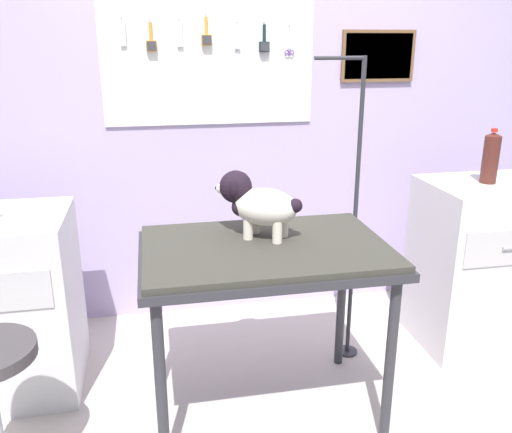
{
  "coord_description": "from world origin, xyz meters",
  "views": [
    {
      "loc": [
        -0.51,
        -1.83,
        1.62
      ],
      "look_at": [
        -0.1,
        0.23,
        0.93
      ],
      "focal_mm": 37.76,
      "sensor_mm": 36.0,
      "label": 1
    }
  ],
  "objects_px": {
    "grooming_table": "(265,262)",
    "cabinet_right": "(483,264)",
    "dog": "(257,203)",
    "grooming_arm": "(353,227)",
    "soda_bottle": "(491,158)"
  },
  "relations": [
    {
      "from": "grooming_table",
      "to": "cabinet_right",
      "type": "bearing_deg",
      "value": 16.08
    },
    {
      "from": "grooming_table",
      "to": "cabinet_right",
      "type": "relative_size",
      "value": 1.14
    },
    {
      "from": "grooming_table",
      "to": "grooming_arm",
      "type": "xyz_separation_m",
      "value": [
        0.53,
        0.37,
        -0.01
      ]
    },
    {
      "from": "grooming_table",
      "to": "cabinet_right",
      "type": "xyz_separation_m",
      "value": [
        1.31,
        0.38,
        -0.28
      ]
    },
    {
      "from": "grooming_arm",
      "to": "soda_bottle",
      "type": "relative_size",
      "value": 5.48
    },
    {
      "from": "dog",
      "to": "cabinet_right",
      "type": "distance_m",
      "value": 1.44
    },
    {
      "from": "dog",
      "to": "cabinet_right",
      "type": "xyz_separation_m",
      "value": [
        1.32,
        0.27,
        -0.51
      ]
    },
    {
      "from": "grooming_arm",
      "to": "cabinet_right",
      "type": "height_order",
      "value": "grooming_arm"
    },
    {
      "from": "cabinet_right",
      "to": "grooming_arm",
      "type": "bearing_deg",
      "value": -179.46
    },
    {
      "from": "grooming_arm",
      "to": "soda_bottle",
      "type": "xyz_separation_m",
      "value": [
        0.74,
        0.02,
        0.32
      ]
    },
    {
      "from": "grooming_table",
      "to": "cabinet_right",
      "type": "height_order",
      "value": "cabinet_right"
    },
    {
      "from": "grooming_table",
      "to": "soda_bottle",
      "type": "relative_size",
      "value": 3.68
    },
    {
      "from": "dog",
      "to": "soda_bottle",
      "type": "height_order",
      "value": "soda_bottle"
    },
    {
      "from": "grooming_arm",
      "to": "soda_bottle",
      "type": "distance_m",
      "value": 0.81
    },
    {
      "from": "dog",
      "to": "cabinet_right",
      "type": "height_order",
      "value": "dog"
    }
  ]
}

